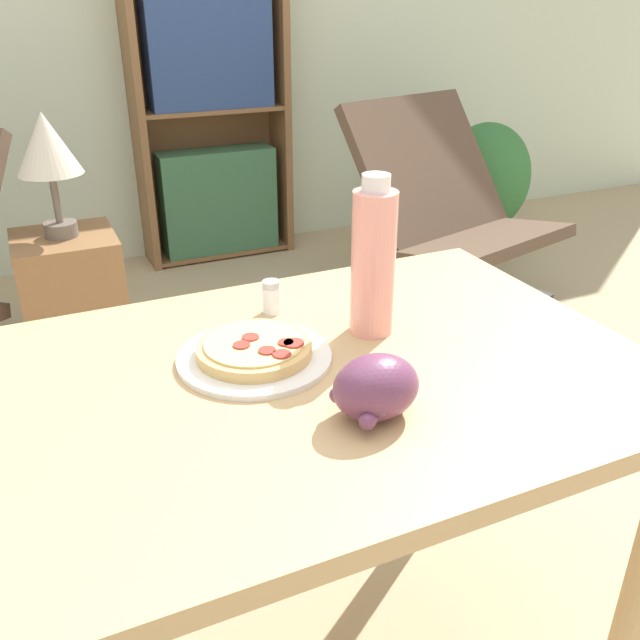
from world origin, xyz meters
The scene contains 10 objects.
dining_table centered at (-0.09, -0.03, 0.62)m, with size 1.05×0.75×0.73m.
pizza_on_plate centered at (-0.18, 0.04, 0.75)m, with size 0.26×0.26×0.04m.
grape_bunch centered at (-0.08, -0.18, 0.78)m, with size 0.13×0.11×0.09m.
drink_bottle centered at (0.04, 0.06, 0.87)m, with size 0.08×0.08×0.28m.
salt_shaker centered at (-0.09, 0.20, 0.76)m, with size 0.03×0.03×0.06m.
lounge_chair_far centered at (1.14, 1.35, 0.29)m, with size 0.84×0.91×0.88m.
bookshelf centered at (0.45, 2.47, 0.69)m, with size 0.76×0.25×1.50m.
side_table centered at (-0.38, 1.47, 0.26)m, with size 0.34×0.34×0.53m.
table_lamp centered at (-0.38, 1.47, 0.82)m, with size 0.21×0.21×0.41m.
potted_plant_floor centered at (1.75, 1.95, 0.36)m, with size 0.50×0.42×0.68m.
Camera 1 is at (-0.49, -0.89, 1.28)m, focal length 38.00 mm.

